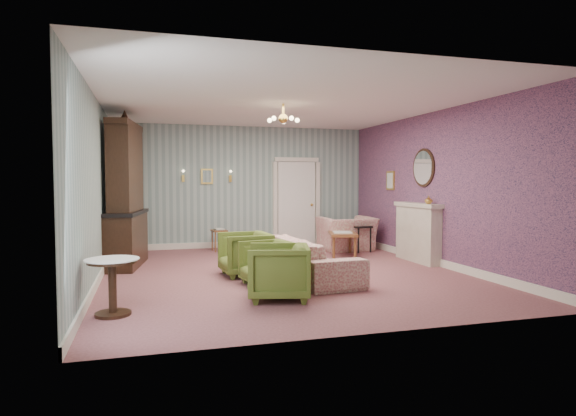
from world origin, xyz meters
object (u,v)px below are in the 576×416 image
object	(u,v)px
fireplace	(418,232)
coffee_table	(342,244)
olive_chair_a	(278,269)
olive_chair_b	(268,261)
olive_chair_c	(245,252)
sofa_chintz	(312,252)
dresser	(125,190)
pedestal_table	(113,287)
wingback_chair	(347,228)
side_table_black	(361,239)

from	to	relation	value
fireplace	coffee_table	world-z (taller)	fireplace
olive_chair_a	olive_chair_b	distance (m)	0.90
olive_chair_b	olive_chair_c	xyz separation A→B (m)	(-0.19, 0.86, 0.03)
olive_chair_c	sofa_chintz	world-z (taller)	sofa_chintz
dresser	coffee_table	world-z (taller)	dresser
coffee_table	olive_chair_c	bearing A→B (deg)	-147.02
dresser	pedestal_table	size ratio (longest dim) A/B	4.15
fireplace	wingback_chair	bearing A→B (deg)	111.09
wingback_chair	fireplace	distance (m)	2.00
dresser	side_table_black	distance (m)	5.11
olive_chair_b	side_table_black	xyz separation A→B (m)	(2.81, 2.79, -0.08)
fireplace	sofa_chintz	bearing A→B (deg)	-158.55
fireplace	side_table_black	bearing A→B (deg)	109.96
dresser	pedestal_table	bearing A→B (deg)	-81.01
sofa_chintz	wingback_chair	bearing A→B (deg)	-36.80
side_table_black	pedestal_table	bearing A→B (deg)	-141.79
olive_chair_c	fireplace	world-z (taller)	fireplace
coffee_table	pedestal_table	size ratio (longest dim) A/B	1.45
fireplace	pedestal_table	world-z (taller)	fireplace
sofa_chintz	dresser	world-z (taller)	dresser
wingback_chair	olive_chair_c	bearing A→B (deg)	38.22
olive_chair_a	olive_chair_c	world-z (taller)	olive_chair_a
wingback_chair	fireplace	size ratio (longest dim) A/B	0.84
wingback_chair	dresser	xyz separation A→B (m)	(-4.79, -0.81, 0.90)
side_table_black	sofa_chintz	bearing A→B (deg)	-128.84
olive_chair_b	side_table_black	world-z (taller)	olive_chair_b
coffee_table	pedestal_table	xyz separation A→B (m)	(-4.37, -3.54, 0.09)
wingback_chair	sofa_chintz	bearing A→B (deg)	56.40
olive_chair_b	coffee_table	xyz separation A→B (m)	(2.21, 2.42, -0.12)
coffee_table	sofa_chintz	bearing A→B (deg)	-123.67
olive_chair_a	fireplace	bearing A→B (deg)	136.87
olive_chair_b	fireplace	world-z (taller)	fireplace
wingback_chair	fireplace	world-z (taller)	fireplace
dresser	pedestal_table	world-z (taller)	dresser
side_table_black	dresser	bearing A→B (deg)	-175.03
pedestal_table	olive_chair_b	bearing A→B (deg)	27.38
sofa_chintz	wingback_chair	xyz separation A→B (m)	(1.83, 2.87, 0.07)
fireplace	side_table_black	distance (m)	1.61
olive_chair_c	pedestal_table	distance (m)	2.79
olive_chair_b	olive_chair_c	world-z (taller)	olive_chair_c
sofa_chintz	wingback_chair	world-z (taller)	wingback_chair
sofa_chintz	fireplace	bearing A→B (deg)	-72.82
olive_chair_c	wingback_chair	size ratio (longest dim) A/B	0.69
olive_chair_a	olive_chair_b	size ratio (longest dim) A/B	1.10
olive_chair_c	dresser	xyz separation A→B (m)	(-1.97, 1.50, 1.01)
olive_chair_b	sofa_chintz	xyz separation A→B (m)	(0.80, 0.30, 0.07)
olive_chair_b	sofa_chintz	distance (m)	0.86
olive_chair_a	coffee_table	distance (m)	4.03
olive_chair_a	olive_chair_b	xyz separation A→B (m)	(0.08, 0.89, -0.04)
olive_chair_c	wingback_chair	distance (m)	3.65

